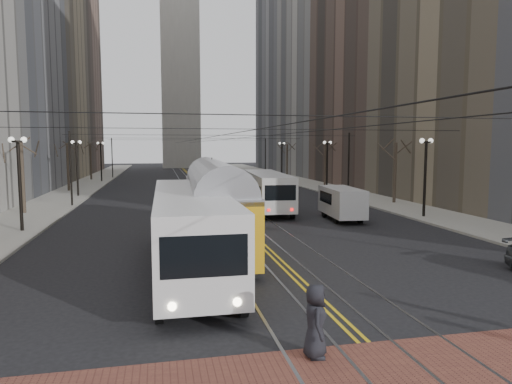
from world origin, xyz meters
name	(u,v)px	position (x,y,z in m)	size (l,w,h in m)	color
ground	(349,329)	(0.00, 0.00, 0.00)	(260.00, 260.00, 0.00)	black
sidewalk_left	(77,190)	(-15.00, 45.00, 0.07)	(5.00, 140.00, 0.15)	gray
sidewalk_right	(317,186)	(15.00, 45.00, 0.07)	(5.00, 140.00, 0.15)	gray
streetcar_rails	(203,188)	(0.00, 45.00, 0.00)	(4.80, 130.00, 0.02)	gray
centre_lines	(203,188)	(0.00, 45.00, 0.01)	(0.42, 130.00, 0.01)	gold
building_left_midfar	(7,9)	(-27.50, 66.00, 26.00)	(20.00, 20.00, 52.00)	gray
building_left_far	(53,71)	(-25.50, 86.00, 20.00)	(16.00, 20.00, 40.00)	brown
building_right_mid	(390,59)	(25.50, 46.00, 17.00)	(16.00, 20.00, 34.00)	brown
building_right_midfar	(346,28)	(27.50, 66.00, 26.00)	(20.00, 20.00, 52.00)	#9C9892
building_right_far	(301,79)	(25.50, 86.00, 20.00)	(16.00, 20.00, 40.00)	slate
clock_tower	(179,17)	(0.00, 102.00, 35.96)	(12.00, 12.00, 66.00)	#B2AFA5
lamp_posts	(220,174)	(0.00, 28.75, 2.80)	(27.60, 57.20, 5.60)	black
street_trees	(212,170)	(0.00, 35.25, 2.80)	(31.68, 53.28, 5.60)	#382D23
trolley_wires	(212,161)	(0.00, 34.83, 3.77)	(25.96, 120.00, 6.60)	black
transit_bus	(190,231)	(-4.13, 7.24, 1.71)	(2.85, 13.70, 3.42)	silver
streetcar	(214,212)	(-2.50, 12.26, 1.75)	(2.76, 14.87, 3.50)	gold
rear_bus	(267,192)	(3.32, 24.46, 1.55)	(2.58, 11.86, 3.09)	silver
cargo_van	(342,204)	(7.41, 18.44, 1.16)	(2.02, 5.26, 2.33)	#BDBDBD
sedan_grey	(250,189)	(4.00, 35.19, 0.77)	(1.82, 4.53, 1.54)	#47494F
pedestrian_a	(315,321)	(-1.59, -1.50, 0.95)	(0.92, 0.60, 1.88)	black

